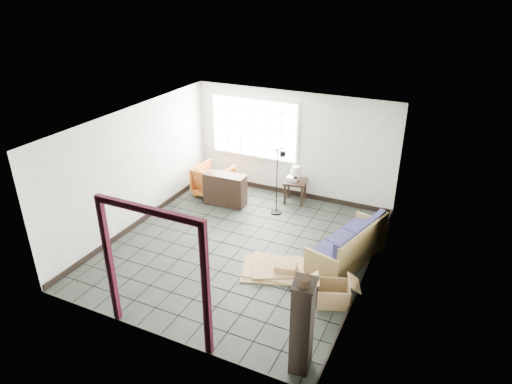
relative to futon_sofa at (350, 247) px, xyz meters
The scene contains 15 objects.
ground 2.17m from the futon_sofa, 167.08° to the right, with size 5.50×5.50×0.00m, color black.
room_shell 2.54m from the futon_sofa, 167.83° to the right, with size 5.02×5.52×2.61m.
window_panel 4.02m from the futon_sofa, 144.30° to the left, with size 2.32×0.08×1.52m.
doorway_trim 3.96m from the futon_sofa, 123.33° to the right, with size 1.80×0.08×2.20m.
futon_sofa is the anchor object (origin of this frame).
armchair 4.08m from the futon_sofa, 159.59° to the left, with size 0.83×0.78×0.85m, color #913515.
side_table 2.68m from the futon_sofa, 134.02° to the left, with size 0.58×0.58×0.56m.
table_lamp 2.66m from the futon_sofa, 134.75° to the left, with size 0.29×0.29×0.39m.
projector 2.72m from the futon_sofa, 135.63° to the left, with size 0.28×0.24×0.09m.
floor_lamp 2.32m from the futon_sofa, 150.24° to the left, with size 0.45×0.43×1.68m.
console_shelf 3.50m from the futon_sofa, 161.78° to the left, with size 1.01×0.43×0.77m.
tall_shelf 2.91m from the futon_sofa, 88.83° to the right, with size 0.35×0.43×1.44m.
pot 3.18m from the futon_sofa, 88.40° to the right, with size 0.19×0.19×0.11m.
open_box 1.35m from the futon_sofa, 87.50° to the right, with size 0.96×0.70×0.49m.
cardboard_pile 1.44m from the futon_sofa, 140.97° to the right, with size 1.52×1.29×0.19m.
Camera 1 is at (3.62, -6.95, 5.00)m, focal length 32.00 mm.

